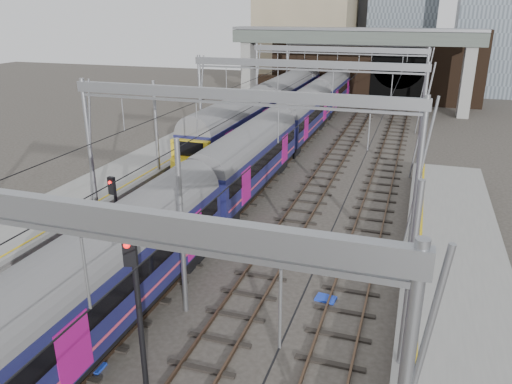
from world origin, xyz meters
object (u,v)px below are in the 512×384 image
(signal_near_centre, at_px, (136,295))
(relay_cabinet, at_px, (82,273))
(train_second, at_px, (302,86))
(train_main, at_px, (280,132))
(signal_near_left, at_px, (116,210))

(signal_near_centre, xyz_separation_m, relay_cabinet, (-5.62, 4.52, -2.66))
(train_second, distance_m, relay_cabinet, 44.64)
(train_main, distance_m, train_second, 24.40)
(train_second, height_order, signal_near_centre, signal_near_centre)
(train_main, distance_m, signal_near_left, 18.54)
(train_main, relative_size, signal_near_left, 13.67)
(signal_near_centre, distance_m, relay_cabinet, 7.68)
(signal_near_left, relative_size, signal_near_centre, 0.82)
(train_second, relative_size, signal_near_centre, 11.86)
(train_second, relative_size, relay_cabinet, 47.19)
(train_second, bearing_deg, relay_cabinet, -88.71)
(signal_near_centre, relative_size, relay_cabinet, 3.98)
(train_second, bearing_deg, train_main, -80.56)
(signal_near_left, height_order, signal_near_centre, signal_near_centre)
(signal_near_left, xyz_separation_m, relay_cabinet, (-0.51, -2.16, -2.13))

